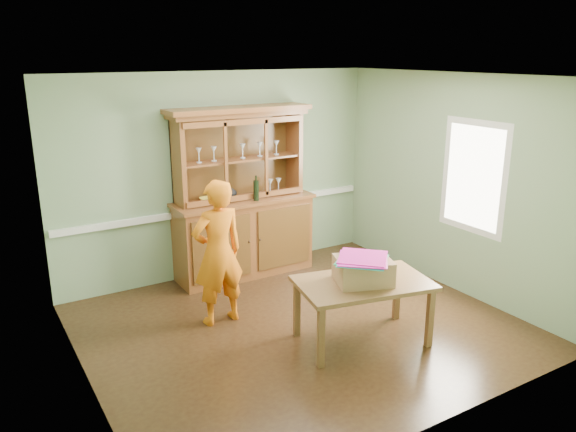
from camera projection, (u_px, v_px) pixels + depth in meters
floor at (301, 327)px, 6.22m from camera, size 4.50×4.50×0.00m
ceiling at (303, 76)px, 5.45m from camera, size 4.50×4.50×0.00m
wall_back at (221, 175)px, 7.47m from camera, size 4.50×0.00×4.50m
wall_left at (76, 248)px, 4.71m from camera, size 0.00×4.00×4.00m
wall_right at (454, 184)px, 6.96m from camera, size 0.00×4.00×4.00m
wall_front at (446, 272)px, 4.20m from camera, size 4.50×0.00×4.50m
chair_rail at (223, 208)px, 7.58m from camera, size 4.41×0.05×0.08m
framed_map at (69, 216)px, 4.91m from camera, size 0.03×0.60×0.46m
window_panel at (473, 177)px, 6.66m from camera, size 0.03×0.96×1.36m
china_hutch at (243, 218)px, 7.51m from camera, size 1.92×0.63×2.26m
dining_table at (363, 288)px, 5.76m from camera, size 1.49×1.07×0.68m
cardboard_box at (363, 270)px, 5.68m from camera, size 0.66×0.60×0.25m
kite_stack at (363, 259)px, 5.58m from camera, size 0.65×0.65×0.04m
person at (218, 253)px, 6.12m from camera, size 0.62×0.42×1.64m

